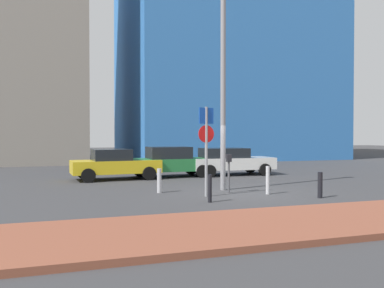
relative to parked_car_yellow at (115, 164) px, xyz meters
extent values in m
plane|color=#38383A|center=(3.80, -5.98, -0.74)|extent=(120.00, 120.00, 0.00)
cube|color=brown|center=(3.80, -11.31, -0.67)|extent=(40.00, 3.33, 0.14)
cube|color=gold|center=(0.05, 0.00, -0.12)|extent=(4.24, 2.01, 0.61)
cube|color=black|center=(-0.16, -0.01, 0.45)|extent=(1.84, 1.72, 0.53)
cylinder|color=black|center=(1.40, 0.97, -0.42)|extent=(0.65, 0.26, 0.64)
cylinder|color=black|center=(1.51, -0.78, -0.42)|extent=(0.65, 0.26, 0.64)
cylinder|color=black|center=(-1.41, 0.79, -0.42)|extent=(0.65, 0.26, 0.64)
cylinder|color=black|center=(-1.30, -0.96, -0.42)|extent=(0.65, 0.26, 0.64)
cube|color=#237238|center=(2.87, 0.38, -0.11)|extent=(4.15, 1.80, 0.62)
cube|color=black|center=(2.78, 0.38, 0.50)|extent=(2.12, 1.63, 0.60)
cylinder|color=black|center=(4.26, 1.27, -0.42)|extent=(0.64, 0.23, 0.64)
cylinder|color=black|center=(4.29, -0.46, -0.42)|extent=(0.64, 0.23, 0.64)
cylinder|color=black|center=(1.46, 1.23, -0.42)|extent=(0.64, 0.23, 0.64)
cylinder|color=black|center=(1.49, -0.51, -0.42)|extent=(0.64, 0.23, 0.64)
cube|color=white|center=(6.22, 0.32, -0.11)|extent=(4.56, 1.94, 0.62)
cube|color=black|center=(5.80, 0.33, 0.45)|extent=(2.42, 1.73, 0.51)
cylinder|color=black|center=(7.78, 1.18, -0.42)|extent=(0.65, 0.24, 0.64)
cylinder|color=black|center=(7.73, -0.63, -0.42)|extent=(0.65, 0.24, 0.64)
cylinder|color=black|center=(4.72, 1.27, -0.42)|extent=(0.65, 0.24, 0.64)
cylinder|color=black|center=(4.66, -0.54, -0.42)|extent=(0.65, 0.24, 0.64)
cylinder|color=gray|center=(2.29, -6.44, 0.80)|extent=(0.10, 0.10, 3.09)
cube|color=#1447B7|center=(2.29, -6.44, 2.05)|extent=(0.55, 0.13, 0.55)
cylinder|color=red|center=(2.29, -6.44, 1.42)|extent=(0.60, 0.12, 0.60)
cylinder|color=#4C4C51|center=(3.38, -5.88, -0.17)|extent=(0.08, 0.08, 1.15)
cube|color=black|center=(3.38, -5.88, 0.54)|extent=(0.18, 0.14, 0.28)
cylinder|color=gray|center=(3.48, -5.09, 3.33)|extent=(0.20, 0.20, 8.14)
cylinder|color=#B7B7BC|center=(0.97, -5.04, -0.30)|extent=(0.16, 0.16, 0.89)
cylinder|color=black|center=(5.83, -7.95, -0.30)|extent=(0.16, 0.16, 0.88)
cylinder|color=#B7B7BC|center=(4.58, -6.62, -0.24)|extent=(0.14, 0.14, 1.01)
cylinder|color=black|center=(1.98, -7.61, -0.31)|extent=(0.13, 0.13, 0.88)
cube|color=#3372BF|center=(12.75, 18.15, 11.37)|extent=(18.65, 17.05, 24.23)
camera|label=1|loc=(-2.50, -19.36, 1.35)|focal=37.46mm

